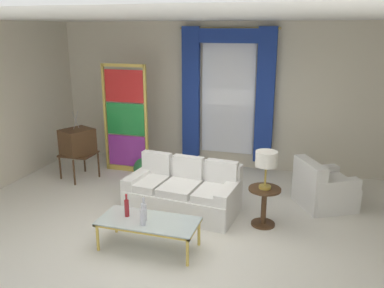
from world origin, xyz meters
The scene contains 15 objects.
ground_plane centered at (0.00, 0.00, 0.00)m, with size 16.00×16.00×0.00m, color silver.
wall_rear centered at (0.00, 3.06, 1.50)m, with size 8.00×0.12×3.00m, color beige.
ceiling_slab centered at (0.00, 0.80, 3.02)m, with size 8.00×7.60×0.04m, color white.
curtained_window centered at (0.12, 2.89, 1.74)m, with size 2.00×0.17×2.70m.
couch_white_long centered at (-0.08, 0.64, 0.30)m, with size 1.84×1.09×0.86m.
coffee_table centered at (-0.17, -0.64, 0.37)m, with size 1.33×0.60×0.41m.
bottle_blue_decanter centered at (-0.49, -0.61, 0.54)m, with size 0.06×0.06×0.33m.
bottle_crystal_tall centered at (-0.21, -0.66, 0.55)m, with size 0.07×0.07×0.34m.
bottle_amber_squat centered at (-0.18, -0.79, 0.54)m, with size 0.07×0.07×0.31m.
vintage_tv centered at (-2.50, 1.39, 0.73)m, with size 0.70×0.74×1.35m.
armchair_white centered at (2.07, 1.43, 0.29)m, with size 1.10×1.10×0.80m.
stained_glass_divider centered at (-1.78, 2.05, 1.06)m, with size 0.95×0.05×2.20m.
peacock_figurine centered at (-1.27, 1.61, 0.22)m, with size 0.44×0.60×0.50m.
round_side_table centered at (1.23, 0.47, 0.36)m, with size 0.48×0.48×0.59m.
table_lamp_brass centered at (1.23, 0.47, 1.03)m, with size 0.32×0.32×0.57m.
Camera 1 is at (1.80, -5.09, 2.88)m, focal length 37.49 mm.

